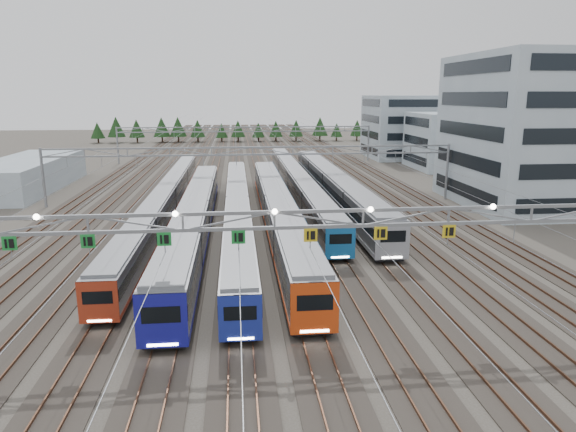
{
  "coord_description": "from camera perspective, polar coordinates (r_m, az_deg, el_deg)",
  "views": [
    {
      "loc": [
        -2.28,
        -30.75,
        14.88
      ],
      "look_at": [
        2.56,
        16.9,
        3.5
      ],
      "focal_mm": 32.0,
      "sensor_mm": 36.0,
      "label": 1
    }
  ],
  "objects": [
    {
      "name": "ground",
      "position": [
        34.24,
        -1.44,
        -12.4
      ],
      "size": [
        400.0,
        400.0,
        0.0
      ],
      "primitive_type": "plane",
      "color": "#47423A",
      "rests_on": "ground"
    },
    {
      "name": "track_bed",
      "position": [
        131.45,
        -4.82,
        7.48
      ],
      "size": [
        54.0,
        260.0,
        5.42
      ],
      "color": "#2D2823",
      "rests_on": "ground"
    },
    {
      "name": "train_a",
      "position": [
        66.67,
        -13.42,
        1.8
      ],
      "size": [
        2.58,
        66.67,
        3.35
      ],
      "color": "black",
      "rests_on": "ground"
    },
    {
      "name": "train_b",
      "position": [
        55.27,
        -10.28,
        -0.09
      ],
      "size": [
        3.02,
        52.11,
        3.94
      ],
      "color": "black",
      "rests_on": "ground"
    },
    {
      "name": "train_c",
      "position": [
        59.42,
        -5.63,
        0.75
      ],
      "size": [
        2.64,
        59.96,
        3.44
      ],
      "color": "black",
      "rests_on": "ground"
    },
    {
      "name": "train_d",
      "position": [
        57.59,
        -1.15,
        0.66
      ],
      "size": [
        3.02,
        55.13,
        3.93
      ],
      "color": "black",
      "rests_on": "ground"
    },
    {
      "name": "train_e",
      "position": [
        77.31,
        0.99,
        3.8
      ],
      "size": [
        2.73,
        65.77,
        3.55
      ],
      "color": "black",
      "rests_on": "ground"
    },
    {
      "name": "train_f",
      "position": [
        72.59,
        5.04,
        3.33
      ],
      "size": [
        3.12,
        56.32,
        4.07
      ],
      "color": "black",
      "rests_on": "ground"
    },
    {
      "name": "gantry_near",
      "position": [
        31.68,
        -1.58,
        -0.88
      ],
      "size": [
        56.36,
        0.61,
        8.08
      ],
      "color": "gray",
      "rests_on": "ground"
    },
    {
      "name": "gantry_mid",
      "position": [
        71.29,
        -3.95,
        6.49
      ],
      "size": [
        56.36,
        0.36,
        8.0
      ],
      "color": "gray",
      "rests_on": "ground"
    },
    {
      "name": "gantry_far",
      "position": [
        116.08,
        -4.72,
        9.13
      ],
      "size": [
        56.36,
        0.36,
        8.0
      ],
      "color": "gray",
      "rests_on": "ground"
    },
    {
      "name": "depot_bldg_south",
      "position": [
        77.19,
        25.5,
        8.51
      ],
      "size": [
        18.0,
        22.0,
        20.12
      ],
      "primitive_type": "cube",
      "color": "#9FB2BE",
      "rests_on": "ground"
    },
    {
      "name": "depot_bldg_mid",
      "position": [
        110.66,
        17.43,
        7.96
      ],
      "size": [
        14.0,
        16.0,
        11.23
      ],
      "primitive_type": "cube",
      "color": "#9FB2BE",
      "rests_on": "ground"
    },
    {
      "name": "depot_bldg_north",
      "position": [
        128.38,
        13.9,
        9.61
      ],
      "size": [
        22.0,
        18.0,
        14.63
      ],
      "primitive_type": "cube",
      "color": "#9FB2BE",
      "rests_on": "ground"
    },
    {
      "name": "west_shed",
      "position": [
        92.42,
        -27.0,
        4.16
      ],
      "size": [
        10.0,
        30.0,
        4.82
      ],
      "primitive_type": "cube",
      "color": "#9FB2BE",
      "rests_on": "ground"
    },
    {
      "name": "treeline",
      "position": [
        167.34,
        -4.3,
        9.69
      ],
      "size": [
        100.1,
        5.6,
        7.02
      ],
      "color": "#332114",
      "rests_on": "ground"
    }
  ]
}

